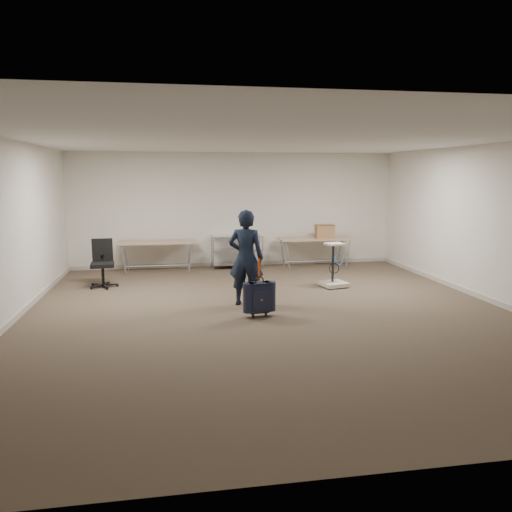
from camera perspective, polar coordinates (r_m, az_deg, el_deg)
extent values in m
plane|color=#4A392D|center=(8.23, 1.65, -6.61)|extent=(9.00, 9.00, 0.00)
plane|color=silver|center=(12.40, -2.40, 5.28)|extent=(8.00, 0.00, 8.00)
plane|color=silver|center=(3.72, 15.46, -4.20)|extent=(8.00, 0.00, 8.00)
plane|color=silver|center=(8.19, -26.96, 2.30)|extent=(0.00, 9.00, 9.00)
plane|color=silver|center=(9.59, 25.88, 3.24)|extent=(0.00, 9.00, 9.00)
plane|color=silver|center=(7.94, 1.74, 13.22)|extent=(8.00, 8.00, 0.00)
cube|color=#B8B3A6|center=(12.55, -2.36, -0.88)|extent=(8.00, 0.02, 0.10)
cube|color=#B8B3A6|center=(8.43, -26.23, -6.84)|extent=(0.02, 9.00, 0.10)
cube|color=#B8B3A6|center=(9.79, 25.28, -4.64)|extent=(0.02, 9.00, 0.10)
cube|color=#9E7E61|center=(11.82, -11.22, 1.58)|extent=(1.80, 0.75, 0.03)
cylinder|color=#989BA1|center=(11.91, -11.13, -1.11)|extent=(1.50, 0.02, 0.02)
cylinder|color=#989BA1|center=(11.63, -14.89, -0.50)|extent=(0.13, 0.04, 0.69)
cylinder|color=#989BA1|center=(11.58, -7.49, -0.31)|extent=(0.13, 0.04, 0.69)
cylinder|color=#989BA1|center=(12.22, -14.65, -0.04)|extent=(0.13, 0.04, 0.69)
cylinder|color=#989BA1|center=(12.17, -7.60, 0.15)|extent=(0.13, 0.04, 0.69)
cube|color=#9E7E61|center=(12.31, 6.76, 1.99)|extent=(1.80, 0.75, 0.03)
cylinder|color=#989BA1|center=(12.39, 6.71, -0.59)|extent=(1.50, 0.02, 0.02)
cylinder|color=#989BA1|center=(11.89, 3.66, 0.00)|extent=(0.13, 0.04, 0.69)
cylinder|color=#989BA1|center=(12.31, 10.47, 0.18)|extent=(0.13, 0.04, 0.69)
cylinder|color=#989BA1|center=(12.46, 3.03, 0.43)|extent=(0.13, 0.04, 0.69)
cylinder|color=#989BA1|center=(12.87, 9.56, 0.59)|extent=(0.13, 0.04, 0.69)
cylinder|color=#BABDC1|center=(11.92, -4.91, 0.27)|extent=(0.02, 0.02, 0.80)
cylinder|color=#BABDC1|center=(12.08, 0.77, 0.42)|extent=(0.02, 0.02, 0.80)
cylinder|color=#BABDC1|center=(12.37, -5.09, 0.59)|extent=(0.02, 0.02, 0.80)
cylinder|color=#BABDC1|center=(12.52, 0.40, 0.72)|extent=(0.02, 0.02, 0.80)
cube|color=#BABDC1|center=(12.26, -2.19, -0.88)|extent=(1.20, 0.45, 0.02)
cube|color=#BABDC1|center=(12.20, -2.20, 0.73)|extent=(1.20, 0.45, 0.02)
cube|color=#BABDC1|center=(12.16, -2.21, 2.27)|extent=(1.20, 0.45, 0.01)
imported|color=black|center=(8.60, -1.16, -0.21)|extent=(0.71, 0.58, 1.67)
cube|color=black|center=(7.98, 0.39, -4.69)|extent=(0.37, 0.25, 0.47)
cube|color=black|center=(8.06, 0.35, -6.39)|extent=(0.33, 0.19, 0.03)
cylinder|color=black|center=(8.02, -0.35, -6.80)|extent=(0.03, 0.07, 0.06)
cylinder|color=black|center=(8.09, 1.13, -6.66)|extent=(0.03, 0.07, 0.06)
torus|color=black|center=(7.92, 0.39, -2.84)|extent=(0.15, 0.04, 0.15)
cube|color=#EC4E0C|center=(7.90, 0.35, -1.59)|extent=(0.03, 0.01, 0.36)
cylinder|color=black|center=(10.60, -17.04, -3.19)|extent=(0.59, 0.59, 0.09)
cylinder|color=black|center=(10.56, -17.09, -2.12)|extent=(0.06, 0.06, 0.39)
cube|color=black|center=(10.52, -17.14, -0.97)|extent=(0.48, 0.48, 0.08)
cube|color=black|center=(10.69, -17.15, 0.67)|extent=(0.41, 0.09, 0.47)
cube|color=beige|center=(10.29, 8.86, -3.17)|extent=(0.58, 0.58, 0.08)
cylinder|color=black|center=(10.06, 8.15, -3.67)|extent=(0.06, 0.06, 0.04)
cylinder|color=black|center=(10.26, 8.84, -0.77)|extent=(0.05, 0.05, 0.78)
cube|color=beige|center=(10.15, 8.98, 1.36)|extent=(0.40, 0.36, 0.04)
torus|color=blue|center=(10.14, 9.34, -0.34)|extent=(0.27, 0.15, 0.24)
cube|color=olive|center=(12.32, 7.84, 2.82)|extent=(0.46, 0.36, 0.33)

